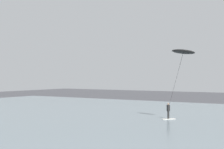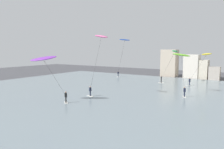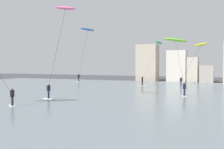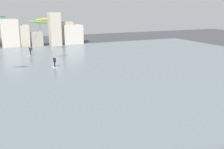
# 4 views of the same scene
# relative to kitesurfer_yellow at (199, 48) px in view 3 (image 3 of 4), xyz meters

# --- Properties ---
(water_bay) EXTENTS (84.00, 52.00, 0.10)m
(water_bay) POSITION_rel_kitesurfer_yellow_xyz_m (-1.54, -15.65, -6.20)
(water_bay) COLOR gray
(water_bay) RESTS_ON ground
(far_shore_buildings) EXTENTS (25.55, 5.91, 7.84)m
(far_shore_buildings) POSITION_rel_kitesurfer_yellow_xyz_m (-0.88, 12.20, -3.16)
(far_shore_buildings) COLOR #B7A893
(far_shore_buildings) RESTS_ON ground
(kitesurfer_yellow) EXTENTS (4.99, 3.72, 6.98)m
(kitesurfer_yellow) POSITION_rel_kitesurfer_yellow_xyz_m (0.00, 0.00, 0.00)
(kitesurfer_yellow) COLOR silver
(kitesurfer_yellow) RESTS_ON water_bay
(kitesurfer_pink) EXTENTS (3.53, 2.20, 10.06)m
(kitesurfer_pink) POSITION_rel_kitesurfer_yellow_xyz_m (-12.39, -20.00, 2.38)
(kitesurfer_pink) COLOR silver
(kitesurfer_pink) RESTS_ON water_bay
(kitesurfer_blue) EXTENTS (3.60, 4.10, 10.59)m
(kitesurfer_blue) POSITION_rel_kitesurfer_yellow_xyz_m (-21.40, 3.54, 3.52)
(kitesurfer_blue) COLOR silver
(kitesurfer_blue) RESTS_ON water_bay
(kitesurfer_lime) EXTENTS (3.50, 4.46, 7.09)m
(kitesurfer_lime) POSITION_rel_kitesurfer_yellow_xyz_m (-1.88, -10.76, -0.14)
(kitesurfer_lime) COLOR silver
(kitesurfer_lime) RESTS_ON water_bay
(kitesurfer_green) EXTENTS (3.54, 5.06, 7.58)m
(kitesurfer_green) POSITION_rel_kitesurfer_yellow_xyz_m (-6.97, 1.45, 0.58)
(kitesurfer_green) COLOR silver
(kitesurfer_green) RESTS_ON water_bay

